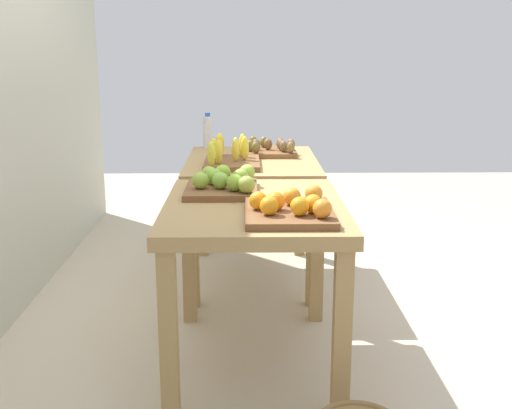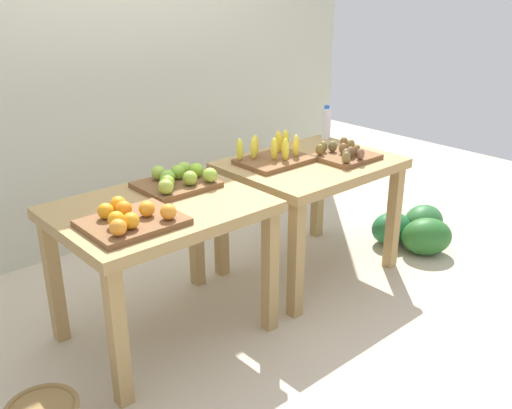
% 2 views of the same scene
% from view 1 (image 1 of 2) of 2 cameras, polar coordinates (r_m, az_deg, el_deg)
% --- Properties ---
extents(ground_plane, '(8.00, 8.00, 0.00)m').
position_cam_1_polar(ground_plane, '(3.62, -0.27, -9.61)').
color(ground_plane, '#C2B398').
extents(display_table_left, '(1.04, 0.80, 0.77)m').
position_cam_1_polar(display_table_left, '(2.87, -0.18, -2.08)').
color(display_table_left, '#A78550').
rests_on(display_table_left, ground_plane).
extents(display_table_right, '(1.04, 0.80, 0.77)m').
position_cam_1_polar(display_table_right, '(3.95, -0.37, 2.44)').
color(display_table_right, '#A78550').
rests_on(display_table_right, ground_plane).
extents(orange_bin, '(0.44, 0.36, 0.11)m').
position_cam_1_polar(orange_bin, '(2.60, 3.13, -0.34)').
color(orange_bin, brown).
rests_on(orange_bin, display_table_left).
extents(apple_bin, '(0.40, 0.35, 0.11)m').
position_cam_1_polar(apple_bin, '(3.04, -2.89, 1.91)').
color(apple_bin, brown).
rests_on(apple_bin, display_table_left).
extents(banana_crate, '(0.44, 0.32, 0.17)m').
position_cam_1_polar(banana_crate, '(3.73, -2.36, 4.21)').
color(banana_crate, brown).
rests_on(banana_crate, display_table_right).
extents(kiwi_bin, '(0.36, 0.33, 0.10)m').
position_cam_1_polar(kiwi_bin, '(4.11, 1.30, 4.98)').
color(kiwi_bin, brown).
rests_on(kiwi_bin, display_table_right).
extents(water_bottle, '(0.06, 0.06, 0.24)m').
position_cam_1_polar(water_bottle, '(4.39, -4.33, 6.54)').
color(water_bottle, silver).
rests_on(water_bottle, display_table_right).
extents(watermelon_pile, '(0.62, 0.64, 0.27)m').
position_cam_1_polar(watermelon_pile, '(4.93, 2.66, -1.53)').
color(watermelon_pile, '#2D6A34').
rests_on(watermelon_pile, ground_plane).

